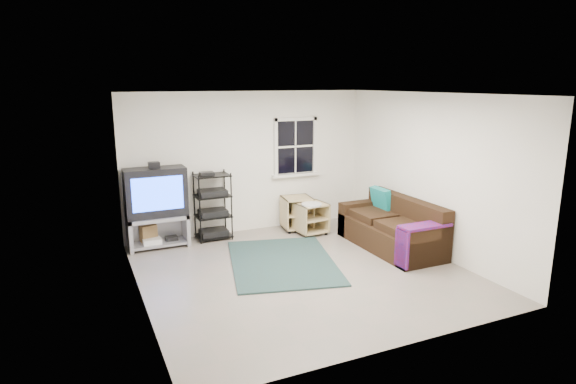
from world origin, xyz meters
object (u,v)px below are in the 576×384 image
tv_unit (156,201)px  side_table_left (296,212)px  side_table_right (310,216)px  av_rack (213,210)px  sofa (392,229)px

tv_unit → side_table_left: 2.63m
tv_unit → side_table_right: size_ratio=2.42×
av_rack → sofa: bearing=-33.1°
av_rack → side_table_right: size_ratio=2.01×
av_rack → side_table_right: 1.78m
tv_unit → av_rack: tv_unit is taller
tv_unit → sofa: (3.62, -1.69, -0.48)m
av_rack → sofa: av_rack is taller
tv_unit → side_table_left: (2.59, -0.04, -0.47)m
sofa → side_table_right: bearing=125.5°
side_table_right → side_table_left: bearing=107.3°
tv_unit → side_table_right: 2.77m
side_table_left → sofa: sofa is taller
side_table_right → sofa: size_ratio=0.30×
tv_unit → side_table_left: tv_unit is taller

